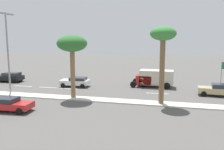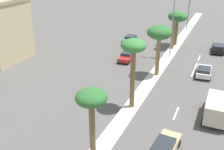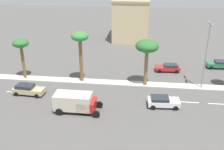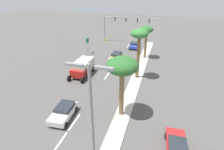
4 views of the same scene
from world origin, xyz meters
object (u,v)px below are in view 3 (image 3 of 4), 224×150
Objects in this scene: sedan_white_mid at (163,101)px; sedan_red_left at (168,68)px; palm_tree_mid at (80,40)px; sedan_tan_front at (28,89)px; commercial_building at (131,19)px; palm_tree_trailing at (21,45)px; sedan_green_center at (219,64)px; box_truck at (76,102)px; street_lamp_rear at (207,51)px; palm_tree_center at (147,47)px.

sedan_red_left is at bearing 172.48° from sedan_white_mid.
palm_tree_mid is 10.43m from sedan_tan_front.
commercial_building is at bearing 166.81° from palm_tree_mid.
palm_tree_trailing reaches higher than sedan_green_center.
sedan_green_center is at bearing 110.49° from palm_tree_mid.
box_truck reaches higher than sedan_green_center.
sedan_tan_front reaches higher than sedan_green_center.
sedan_red_left is at bearing 20.24° from commercial_building.
box_truck is at bearing -50.85° from sedan_green_center.
street_lamp_rear is 2.30× the size of sedan_red_left.
sedan_red_left is 1.05× the size of sedan_green_center.
sedan_green_center is at bearing 106.69° from sedan_red_left.
palm_tree_trailing is at bearing -90.67° from street_lamp_rear.
sedan_tan_front is at bearing -114.63° from box_truck.
street_lamp_rear is at bearing 89.24° from palm_tree_mid.
sedan_white_mid is at bearing 86.59° from sedan_tan_front.
street_lamp_rear is (0.01, 8.47, -0.22)m from palm_tree_center.
sedan_red_left is (-6.16, 3.97, -5.39)m from palm_tree_center.
palm_tree_trailing is 1.43× the size of sedan_tan_front.
commercial_building is 1.39× the size of palm_tree_mid.
commercial_building is 1.87× the size of box_truck.
box_truck is at bearing -7.71° from commercial_building.
commercial_building is 22.74m from sedan_red_left.
palm_tree_mid is 10.68m from box_truck.
box_truck is at bearing -44.33° from palm_tree_center.
commercial_building is at bearing -155.73° from street_lamp_rear.
palm_tree_trailing is 9.64m from palm_tree_mid.
palm_tree_trailing is 23.44m from sedan_white_mid.
sedan_white_mid is (6.51, 12.39, -6.03)m from palm_tree_mid.
sedan_green_center reaches higher than sedan_red_left.
palm_tree_mid is at bearing -117.72° from sedan_white_mid.
sedan_tan_front is 0.77× the size of box_truck.
commercial_building is 2.72× the size of sedan_green_center.
palm_tree_center is at bearing 107.11° from sedan_tan_front.
commercial_building reaches higher than palm_tree_mid.
sedan_tan_front is at bearing -64.80° from sedan_green_center.
sedan_tan_front is at bearing -72.89° from palm_tree_center.
palm_tree_center is 1.56× the size of sedan_tan_front.
palm_tree_mid is 1.96× the size of sedan_green_center.
commercial_building is 27.42m from palm_tree_center.
commercial_building is at bearing 172.29° from box_truck.
sedan_tan_front is at bearing -50.99° from palm_tree_mid.
street_lamp_rear is at bearing 135.55° from sedan_white_mid.
commercial_building reaches higher than box_truck.
box_truck is (8.84, -8.63, -4.78)m from palm_tree_center.
sedan_tan_front is 19.06m from sedan_white_mid.
sedan_white_mid is at bearing -35.54° from sedan_green_center.
sedan_white_mid is at bearing -7.52° from sedan_red_left.
palm_tree_mid is at bearing -69.51° from sedan_green_center.
palm_tree_center is 16.81m from sedan_green_center.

